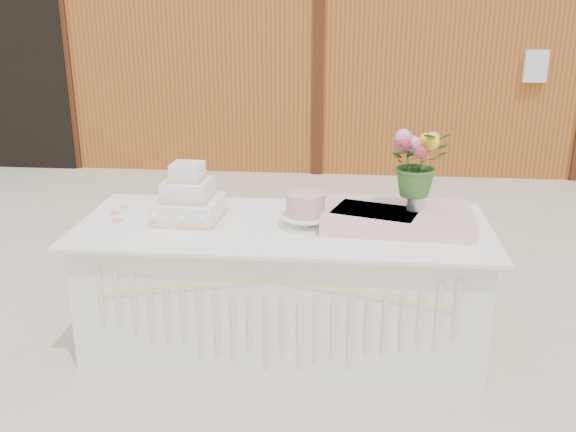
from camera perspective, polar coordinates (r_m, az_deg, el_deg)
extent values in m
plane|color=beige|center=(4.06, -0.41, -11.05)|extent=(80.00, 80.00, 0.00)
cube|color=#AA5623|center=(9.52, 3.39, 15.72)|extent=(12.00, 4.00, 3.00)
cube|color=white|center=(3.88, -0.42, -6.25)|extent=(2.28, 0.88, 0.75)
cube|color=white|center=(3.74, -0.44, -0.91)|extent=(2.40, 1.00, 0.02)
cube|color=white|center=(3.85, -8.78, 0.62)|extent=(0.39, 0.39, 0.13)
cube|color=#FFC7A1|center=(3.86, -8.75, 0.08)|extent=(0.40, 0.40, 0.03)
cube|color=white|center=(3.81, -8.87, 2.33)|extent=(0.28, 0.28, 0.11)
cube|color=#FFC7A1|center=(3.82, -8.84, 1.87)|extent=(0.29, 0.29, 0.03)
cube|color=white|center=(3.79, -8.95, 3.91)|extent=(0.18, 0.18, 0.10)
cube|color=#FFC7A1|center=(3.79, -8.93, 3.52)|extent=(0.20, 0.20, 0.03)
cylinder|color=white|center=(3.69, 1.54, -0.87)|extent=(0.24, 0.24, 0.02)
cylinder|color=white|center=(3.68, 1.54, -0.43)|extent=(0.07, 0.07, 0.05)
cylinder|color=white|center=(3.67, 1.55, -0.01)|extent=(0.28, 0.28, 0.01)
cylinder|color=#E7A7B1|center=(3.65, 1.56, 1.05)|extent=(0.22, 0.22, 0.13)
cube|color=#F9C8C9|center=(3.74, 9.66, -0.12)|extent=(0.88, 0.54, 0.11)
cylinder|color=silver|center=(3.71, 11.28, 1.55)|extent=(0.10, 0.10, 0.14)
imported|color=#376729|center=(3.64, 11.54, 5.43)|extent=(0.41, 0.38, 0.38)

